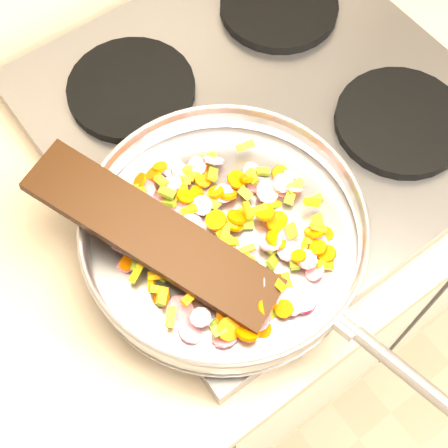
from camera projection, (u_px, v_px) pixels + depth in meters
cooktop at (263, 117)px, 0.93m from camera, size 0.60×0.60×0.04m
grate_fl at (246, 225)px, 0.82m from camera, size 0.19×0.19×0.02m
grate_fr at (401, 122)px, 0.90m from camera, size 0.19×0.19×0.02m
grate_bl at (131, 89)px, 0.92m from camera, size 0.19×0.19×0.02m
grate_br at (279, 6)px, 1.00m from camera, size 0.19×0.19×0.02m
saute_pan at (225, 231)px, 0.78m from camera, size 0.39×0.56×0.05m
vegetable_heap at (226, 239)px, 0.78m from camera, size 0.28×0.29×0.04m
wooden_spatula at (154, 235)px, 0.75m from camera, size 0.20×0.33×0.07m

